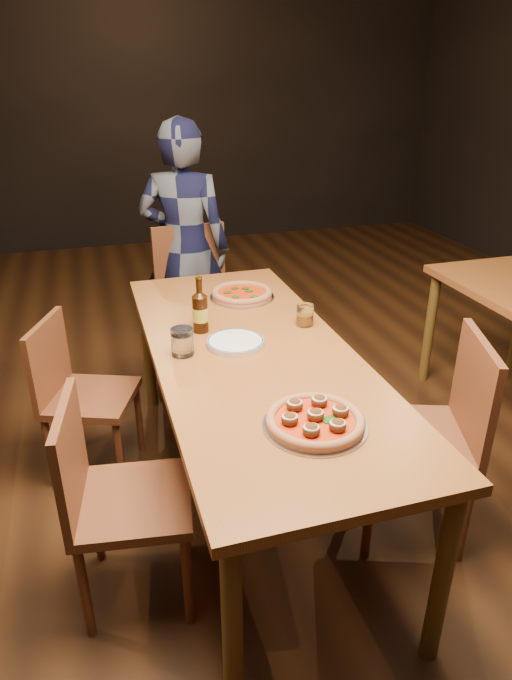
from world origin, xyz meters
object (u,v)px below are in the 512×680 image
object	(u,v)px
chair_main_nw	(133,499)
water_glass	(182,342)
table_main	(253,366)
chair_main_sw	(91,396)
diner	(185,249)
chair_end	(200,305)
pizza_margherita	(242,294)
pizza_meatball	(315,420)
beer_bottle	(200,313)
amber_glass	(305,315)
plate_stack	(235,343)
chair_main_e	(415,435)

from	to	relation	value
chair_main_nw	water_glass	distance (m)	0.64
table_main	chair_main_sw	world-z (taller)	chair_main_sw
water_glass	table_main	bearing A→B (deg)	-9.77
diner	chair_main_sw	bearing A→B (deg)	81.89
chair_end	pizza_margherita	xyz separation A→B (m)	(0.10, -0.61, 0.28)
pizza_meatball	water_glass	distance (m)	0.71
chair_main_sw	chair_end	bearing A→B (deg)	-19.35
pizza_margherita	beer_bottle	bearing A→B (deg)	-129.27
table_main	amber_glass	bearing A→B (deg)	31.19
pizza_meatball	chair_end	bearing A→B (deg)	90.50
chair_main_sw	plate_stack	distance (m)	0.79
chair_main_e	amber_glass	xyz separation A→B (m)	(-0.27, 0.56, 0.33)
chair_main_sw	amber_glass	bearing A→B (deg)	-81.97
chair_main_nw	chair_main_e	distance (m)	1.12
beer_bottle	chair_main_nw	bearing A→B (deg)	-121.61
plate_stack	beer_bottle	size ratio (longest dim) A/B	0.97
pizza_meatball	plate_stack	bearing A→B (deg)	97.79
chair_end	water_glass	size ratio (longest dim) A/B	8.68
chair_end	pizza_meatball	world-z (taller)	chair_end
amber_glass	diner	xyz separation A→B (m)	(-0.31, 1.26, -0.02)
diner	amber_glass	bearing A→B (deg)	128.33
table_main	chair_main_nw	world-z (taller)	chair_main_nw
chair_end	chair_main_e	bearing A→B (deg)	-74.29
beer_bottle	amber_glass	size ratio (longest dim) A/B	2.54
pizza_meatball	amber_glass	xyz separation A→B (m)	(0.26, 0.77, 0.02)
chair_main_nw	beer_bottle	distance (m)	0.85
chair_main_e	chair_main_sw	bearing A→B (deg)	-102.72
table_main	pizza_meatball	xyz separation A→B (m)	(0.04, -0.59, 0.09)
chair_main_e	chair_main_nw	bearing A→B (deg)	-69.52
pizza_meatball	beer_bottle	size ratio (longest dim) A/B	1.39
chair_main_nw	chair_main_sw	distance (m)	0.81
chair_main_nw	chair_main_sw	bearing A→B (deg)	16.66
table_main	beer_bottle	xyz separation A→B (m)	(-0.16, 0.25, 0.16)
amber_glass	water_glass	bearing A→B (deg)	-167.02
beer_bottle	water_glass	xyz separation A→B (m)	(-0.12, -0.20, -0.03)
chair_main_nw	chair_main_e	world-z (taller)	chair_main_e
chair_main_e	pizza_meatball	world-z (taller)	chair_main_e
beer_bottle	diner	size ratio (longest dim) A/B	0.16
table_main	amber_glass	distance (m)	0.37
chair_main_nw	diner	world-z (taller)	diner
chair_main_sw	chair_end	distance (m)	1.05
chair_main_nw	pizza_margherita	bearing A→B (deg)	-25.92
chair_end	water_glass	xyz separation A→B (m)	(-0.30, -1.16, 0.32)
table_main	chair_main_e	world-z (taller)	chair_main_e
plate_stack	water_glass	xyz separation A→B (m)	(-0.23, -0.02, 0.05)
pizza_margherita	amber_glass	world-z (taller)	amber_glass
table_main	pizza_margherita	xyz separation A→B (m)	(0.12, 0.60, 0.09)
pizza_margherita	plate_stack	size ratio (longest dim) A/B	1.37
pizza_margherita	diner	distance (m)	0.86
chair_main_e	plate_stack	world-z (taller)	chair_main_e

